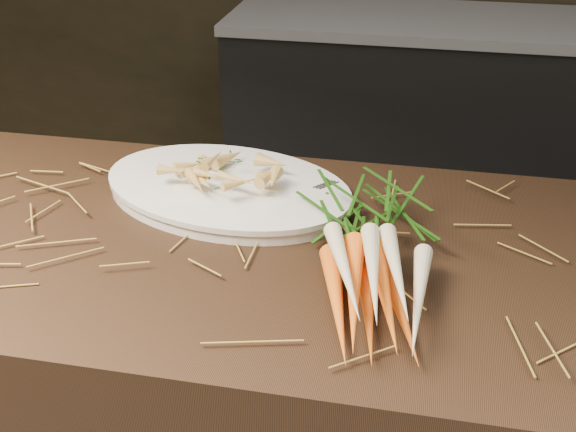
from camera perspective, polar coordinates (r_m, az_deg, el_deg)
name	(u,v)px	position (r m, az deg, el deg)	size (l,w,h in m)	color
back_counter	(452,120)	(3.09, 12.80, 7.42)	(1.82, 0.62, 0.84)	black
straw_bedding	(294,241)	(1.19, 0.45, -1.96)	(1.40, 0.60, 0.02)	olive
root_veg_bunch	(365,240)	(1.13, 6.14, -1.89)	(0.23, 0.50, 0.09)	orange
serving_platter	(227,191)	(1.34, -4.83, 1.96)	(0.47, 0.32, 0.03)	white
roasted_veg_heap	(226,172)	(1.33, -4.89, 3.46)	(0.23, 0.17, 0.05)	#B78445
serving_fork	(305,208)	(1.25, 1.38, 0.65)	(0.02, 0.18, 0.00)	silver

